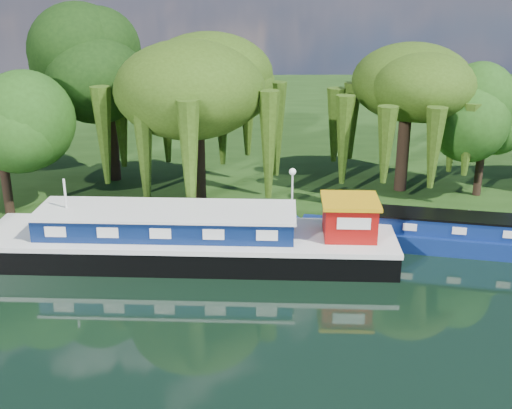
{
  "coord_description": "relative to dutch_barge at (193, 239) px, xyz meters",
  "views": [
    {
      "loc": [
        -1.9,
        -20.68,
        12.29
      ],
      "look_at": [
        -1.45,
        5.69,
        2.8
      ],
      "focal_mm": 45.0,
      "sensor_mm": 36.0,
      "label": 1
    }
  ],
  "objects": [
    {
      "name": "ground",
      "position": [
        4.29,
        -6.18,
        -0.97
      ],
      "size": [
        120.0,
        120.0,
        0.0
      ],
      "primitive_type": "plane",
      "color": "black"
    },
    {
      "name": "far_bank",
      "position": [
        4.29,
        27.82,
        -0.74
      ],
      "size": [
        120.0,
        52.0,
        0.45
      ],
      "primitive_type": "cube",
      "color": "black",
      "rests_on": "ground"
    },
    {
      "name": "dutch_barge",
      "position": [
        0.0,
        0.0,
        0.0
      ],
      "size": [
        18.74,
        5.3,
        3.91
      ],
      "rotation": [
        0.0,
        0.0,
        -0.06
      ],
      "color": "black",
      "rests_on": "ground"
    },
    {
      "name": "narrowboat",
      "position": [
        11.25,
        1.12,
        -0.31
      ],
      "size": [
        12.75,
        4.89,
        1.84
      ],
      "rotation": [
        0.0,
        0.0,
        -0.23
      ],
      "color": "navy",
      "rests_on": "ground"
    },
    {
      "name": "willow_left",
      "position": [
        -0.17,
        7.13,
        5.66
      ],
      "size": [
        7.09,
        7.09,
        8.5
      ],
      "color": "black",
      "rests_on": "far_bank"
    },
    {
      "name": "willow_right",
      "position": [
        11.39,
        8.45,
        4.91
      ],
      "size": [
        6.1,
        6.1,
        7.43
      ],
      "color": "black",
      "rests_on": "far_bank"
    },
    {
      "name": "tree_far_mid",
      "position": [
        -5.56,
        10.75,
        6.03
      ],
      "size": [
        5.81,
        5.81,
        9.51
      ],
      "color": "black",
      "rests_on": "far_bank"
    },
    {
      "name": "tree_far_right",
      "position": [
        15.54,
        7.48,
        3.9
      ],
      "size": [
        3.91,
        3.91,
        6.4
      ],
      "color": "black",
      "rests_on": "far_bank"
    },
    {
      "name": "lamppost",
      "position": [
        4.79,
        4.32,
        1.45
      ],
      "size": [
        0.36,
        0.36,
        2.56
      ],
      "color": "silver",
      "rests_on": "far_bank"
    },
    {
      "name": "mooring_posts",
      "position": [
        3.79,
        2.22,
        -0.02
      ],
      "size": [
        19.16,
        0.16,
        1.0
      ],
      "color": "silver",
      "rests_on": "far_bank"
    }
  ]
}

